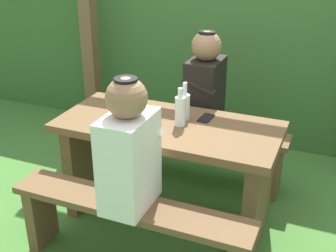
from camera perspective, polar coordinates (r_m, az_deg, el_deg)
ground_plane at (r=3.10m, az=0.00°, el=-11.54°), size 12.00×12.00×0.00m
hedge_backdrop at (r=4.33m, az=9.31°, el=10.83°), size 6.40×0.94×1.63m
pergola_post_left at (r=4.10m, az=-10.31°, el=12.97°), size 0.12×0.12×2.05m
picnic_table at (r=2.84m, az=0.00°, el=-3.69°), size 1.40×0.64×0.70m
bench_near at (r=2.50m, az=-4.96°, el=-12.40°), size 1.40×0.24×0.45m
bench_far at (r=3.37m, az=3.60°, el=-1.92°), size 1.40×0.24×0.45m
person_white_shirt at (r=2.26m, az=-5.11°, el=-3.05°), size 0.25×0.35×0.72m
person_black_coat at (r=3.17m, az=4.83°, el=5.34°), size 0.25×0.35×0.72m
drinking_glass at (r=2.83m, az=-5.69°, el=2.15°), size 0.07×0.07×0.10m
bottle_left at (r=2.77m, az=2.18°, el=2.70°), size 0.07×0.07×0.24m
bottle_right at (r=2.67m, az=1.61°, el=2.07°), size 0.07×0.07×0.24m
cell_phone at (r=2.81m, az=4.97°, el=1.04°), size 0.08×0.14×0.01m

